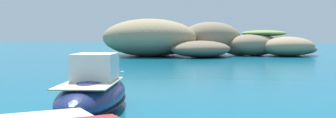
{
  "coord_description": "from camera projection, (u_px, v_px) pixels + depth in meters",
  "views": [
    {
      "loc": [
        4.28,
        -7.05,
        4.16
      ],
      "look_at": [
        -2.04,
        16.53,
        2.72
      ],
      "focal_mm": 44.59,
      "sensor_mm": 36.0,
      "label": 1
    }
  ],
  "objects": [
    {
      "name": "islet_large",
      "position": [
        165.0,
        41.0,
        82.18
      ],
      "size": [
        30.95,
        25.68,
        7.18
      ],
      "color": "#756651",
      "rests_on": "ground"
    },
    {
      "name": "islet_small",
      "position": [
        269.0,
        46.0,
        82.56
      ],
      "size": [
        21.62,
        17.51,
        5.05
      ],
      "color": "#756651",
      "rests_on": "ground"
    },
    {
      "name": "motorboat_navy",
      "position": [
        94.0,
        92.0,
        22.59
      ],
      "size": [
        5.48,
        11.04,
        3.12
      ],
      "color": "navy",
      "rests_on": "ground"
    }
  ]
}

